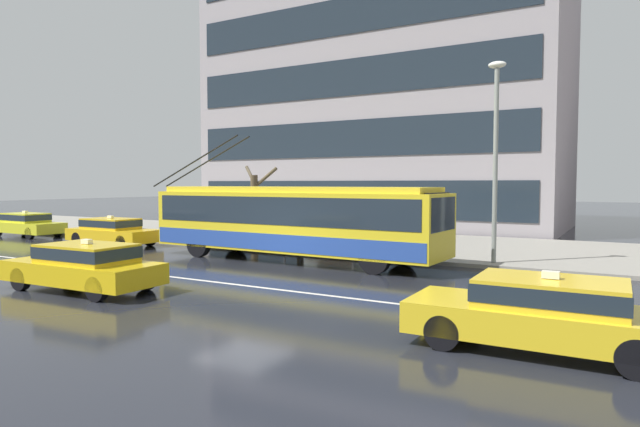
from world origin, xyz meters
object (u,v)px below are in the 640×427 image
at_px(street_tree_bare, 255,202).
at_px(taxi_oncoming_far, 543,311).
at_px(taxi_far_behind, 27,223).
at_px(pedestrian_approaching_curb, 302,210).
at_px(taxi_oncoming_near, 85,265).
at_px(street_lamp, 496,145).
at_px(pedestrian_at_shelter, 407,214).
at_px(taxi_queued_behind_bus, 112,231).
at_px(bus_shelter, 328,203).
at_px(trolleybus, 293,220).

bearing_deg(street_tree_bare, taxi_oncoming_far, -37.56).
height_order(taxi_oncoming_far, street_tree_bare, street_tree_bare).
relative_size(taxi_far_behind, pedestrian_approaching_curb, 2.29).
distance_m(taxi_oncoming_near, street_lamp, 13.47).
bearing_deg(pedestrian_at_shelter, taxi_queued_behind_bus, -169.12).
bearing_deg(taxi_queued_behind_bus, taxi_far_behind, 175.52).
relative_size(taxi_oncoming_far, street_lamp, 0.64).
bearing_deg(bus_shelter, taxi_oncoming_far, -46.31).
xyz_separation_m(trolleybus, taxi_oncoming_far, (9.61, -6.96, -0.82)).
distance_m(trolleybus, pedestrian_at_shelter, 4.32).
height_order(taxi_oncoming_far, pedestrian_approaching_curb, pedestrian_approaching_curb).
xyz_separation_m(bus_shelter, street_lamp, (7.34, -1.40, 2.16)).
xyz_separation_m(taxi_oncoming_far, street_lamp, (-2.81, 9.23, 3.49)).
bearing_deg(pedestrian_at_shelter, street_tree_bare, 168.19).
distance_m(taxi_oncoming_near, bus_shelter, 11.32).
bearing_deg(trolleybus, pedestrian_approaching_curb, 113.30).
bearing_deg(trolleybus, pedestrian_at_shelter, 34.61).
bearing_deg(pedestrian_at_shelter, taxi_oncoming_far, -57.18).
distance_m(pedestrian_at_shelter, pedestrian_approaching_curb, 4.48).
relative_size(pedestrian_at_shelter, pedestrian_approaching_curb, 0.98).
height_order(taxi_queued_behind_bus, street_tree_bare, street_tree_bare).
relative_size(taxi_oncoming_near, taxi_queued_behind_bus, 1.00).
xyz_separation_m(taxi_oncoming_far, pedestrian_approaching_curb, (-10.54, 9.10, 1.07)).
xyz_separation_m(taxi_far_behind, street_tree_bare, (12.58, 3.74, 1.25)).
relative_size(bus_shelter, street_tree_bare, 1.00).
relative_size(trolleybus, street_tree_bare, 3.58).
xyz_separation_m(taxi_queued_behind_bus, pedestrian_at_shelter, (13.37, 2.57, 1.01)).
xyz_separation_m(pedestrian_at_shelter, pedestrian_approaching_curb, (-4.47, -0.30, 0.05)).
distance_m(taxi_oncoming_near, pedestrian_approaching_curb, 9.75).
distance_m(bus_shelter, street_tree_bare, 4.42).
height_order(trolleybus, taxi_oncoming_near, trolleybus).
height_order(taxi_oncoming_near, street_tree_bare, street_tree_bare).
distance_m(taxi_queued_behind_bus, pedestrian_approaching_curb, 9.25).
bearing_deg(pedestrian_approaching_curb, bus_shelter, 75.79).
relative_size(taxi_queued_behind_bus, pedestrian_approaching_curb, 2.25).
distance_m(trolleybus, street_lamp, 7.65).
height_order(taxi_oncoming_near, pedestrian_at_shelter, pedestrian_at_shelter).
bearing_deg(taxi_far_behind, street_tree_bare, 16.57).
bearing_deg(taxi_far_behind, trolleybus, -1.57).
distance_m(taxi_oncoming_near, street_tree_bare, 12.20).
xyz_separation_m(trolleybus, taxi_far_behind, (-17.50, 0.48, -0.82)).
bearing_deg(taxi_oncoming_near, pedestrian_approaching_curb, 84.94).
height_order(pedestrian_at_shelter, street_tree_bare, street_tree_bare).
bearing_deg(street_lamp, taxi_oncoming_far, -73.05).
relative_size(trolleybus, pedestrian_at_shelter, 6.54).
height_order(pedestrian_at_shelter, street_lamp, street_lamp).
distance_m(taxi_queued_behind_bus, taxi_far_behind, 7.70).
bearing_deg(trolleybus, taxi_oncoming_far, -35.89).
relative_size(pedestrian_approaching_curb, street_lamp, 0.29).
height_order(taxi_oncoming_near, taxi_oncoming_far, same).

